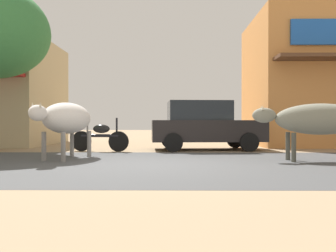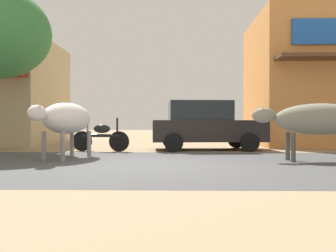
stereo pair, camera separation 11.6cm
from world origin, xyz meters
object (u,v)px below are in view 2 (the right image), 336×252
object	(u,v)px
parked_motorcycle	(101,137)
cow_near_brown	(66,119)
parked_hatchback_car	(205,125)
cow_far_dark	(318,120)

from	to	relation	value
parked_motorcycle	cow_near_brown	world-z (taller)	cow_near_brown
parked_hatchback_car	cow_near_brown	size ratio (longest dim) A/B	1.54
cow_near_brown	cow_far_dark	bearing A→B (deg)	-3.96
parked_hatchback_car	parked_motorcycle	distance (m)	3.48
parked_hatchback_car	parked_motorcycle	size ratio (longest dim) A/B	2.03
parked_motorcycle	cow_far_dark	world-z (taller)	cow_far_dark
parked_motorcycle	parked_hatchback_car	bearing A→B (deg)	12.79
parked_motorcycle	cow_near_brown	xyz separation A→B (m)	(-0.37, -2.44, 0.54)
cow_far_dark	parked_hatchback_car	bearing A→B (deg)	123.18
parked_motorcycle	cow_near_brown	distance (m)	2.53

